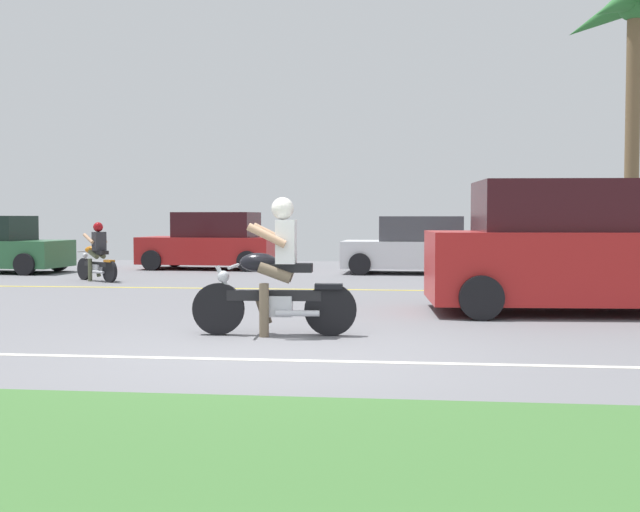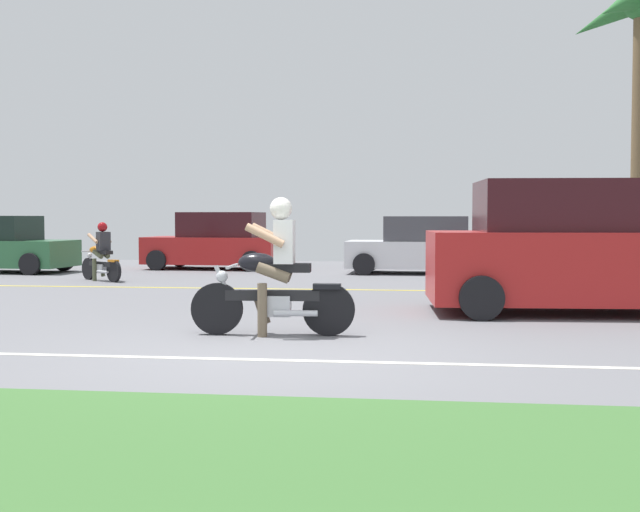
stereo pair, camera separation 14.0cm
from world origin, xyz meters
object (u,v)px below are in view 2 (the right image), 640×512
(parked_car_2, at_px, (420,247))
(parked_car_3, at_px, (629,245))
(motorcyclist_distant, at_px, (101,256))
(suv_nearby, at_px, (587,249))
(parked_car_1, at_px, (216,243))
(motorcyclist, at_px, (274,277))

(parked_car_2, bearing_deg, parked_car_3, -6.61)
(parked_car_3, bearing_deg, motorcyclist_distant, -167.16)
(suv_nearby, xyz_separation_m, parked_car_1, (-8.26, 9.45, -0.23))
(motorcyclist, height_order, parked_car_2, motorcyclist)
(suv_nearby, bearing_deg, parked_car_2, 106.86)
(parked_car_2, relative_size, parked_car_3, 0.81)
(parked_car_1, height_order, parked_car_2, parked_car_1)
(motorcyclist_distant, bearing_deg, parked_car_1, 71.30)
(suv_nearby, bearing_deg, motorcyclist, -146.39)
(motorcyclist_distant, bearing_deg, parked_car_2, 25.10)
(parked_car_2, bearing_deg, motorcyclist_distant, -154.90)
(motorcyclist, xyz_separation_m, motorcyclist_distant, (-5.49, 7.79, -0.15))
(parked_car_1, height_order, motorcyclist_distant, parked_car_1)
(motorcyclist, distance_m, suv_nearby, 5.17)
(motorcyclist, bearing_deg, motorcyclist_distant, 125.15)
(parked_car_2, height_order, parked_car_3, parked_car_3)
(parked_car_1, relative_size, parked_car_2, 1.05)
(parked_car_1, bearing_deg, parked_car_2, -11.07)
(motorcyclist, height_order, suv_nearby, suv_nearby)
(parked_car_2, bearing_deg, parked_car_1, 168.93)
(motorcyclist, xyz_separation_m, parked_car_3, (6.85, 10.60, 0.07))
(suv_nearby, distance_m, parked_car_3, 8.16)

